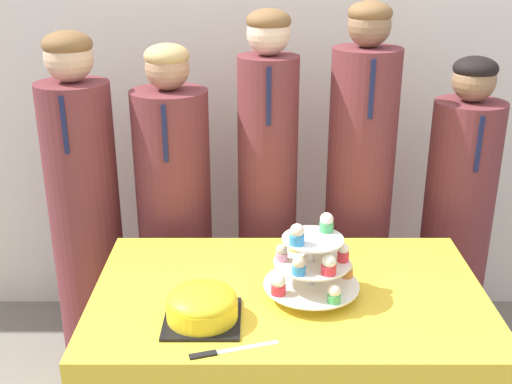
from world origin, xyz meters
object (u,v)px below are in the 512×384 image
cupcake_stand (309,262)px  student_3 (355,208)px  student_2 (265,209)px  student_4 (453,231)px  cake_knife (217,352)px  student_0 (83,220)px  student_1 (173,228)px  round_cake (200,305)px

cupcake_stand → student_3: (0.25, 0.69, -0.11)m
cupcake_stand → student_2: bearing=100.3°
student_3 → student_4: bearing=-0.0°
student_2 → student_3: bearing=0.0°
cake_knife → student_0: student_0 is taller
cupcake_stand → student_3: size_ratio=0.19×
student_0 → student_2: 0.76m
student_2 → cake_knife: bearing=-98.5°
student_1 → student_4: (1.18, -0.00, -0.02)m
student_0 → student_1: size_ratio=1.03×
student_1 → student_3: 0.77m
student_0 → student_2: student_2 is taller
round_cake → cake_knife: size_ratio=0.92×
student_3 → round_cake: bearing=-125.1°
cake_knife → cupcake_stand: cupcake_stand is taller
cupcake_stand → student_4: size_ratio=0.22×
student_0 → student_4: 1.55m
student_3 → cupcake_stand: bearing=-110.1°
cake_knife → student_2: bearing=64.7°
cake_knife → student_4: (0.94, 0.99, -0.10)m
round_cake → student_4: bearing=39.6°
cupcake_stand → student_1: bearing=126.6°
student_0 → round_cake: bearing=-56.1°
round_cake → student_0: 1.00m
cupcake_stand → student_2: size_ratio=0.19×
student_0 → student_4: (1.55, -0.00, -0.05)m
student_0 → student_3: bearing=-0.0°
student_2 → student_4: 0.80m
student_4 → student_2: bearing=-180.0°
round_cake → student_2: student_2 is taller
student_2 → cupcake_stand: bearing=-79.7°
student_1 → student_4: bearing=-0.0°
cake_knife → round_cake: bearing=93.0°
round_cake → student_2: bearing=76.0°
student_4 → student_0: bearing=180.0°
round_cake → student_0: (-0.55, 0.83, -0.10)m
round_cake → student_1: 0.86m
cupcake_stand → student_4: student_4 is taller
cake_knife → student_3: (0.52, 0.99, 0.01)m
student_1 → student_3: size_ratio=0.90×
student_1 → student_3: bearing=-0.0°
cake_knife → student_0: (-0.61, 0.99, -0.04)m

